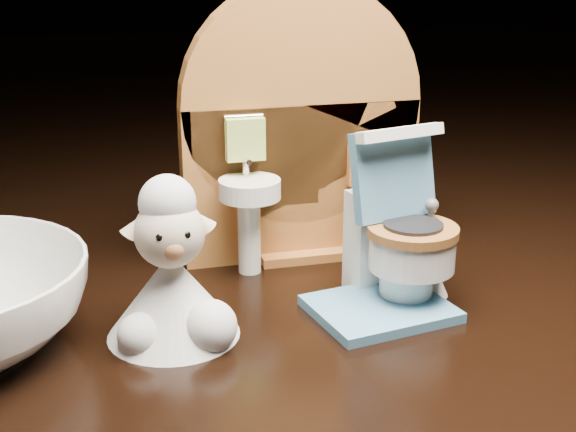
% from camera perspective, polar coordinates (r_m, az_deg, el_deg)
% --- Properties ---
extents(backdrop_panel, '(0.13, 0.05, 0.15)m').
position_cam_1_polar(backdrop_panel, '(0.43, 0.85, 5.43)').
color(backdrop_panel, '#A5632C').
rests_on(backdrop_panel, ground).
extents(toy_toilet, '(0.05, 0.06, 0.09)m').
position_cam_1_polar(toy_toilet, '(0.39, 7.86, -1.50)').
color(toy_toilet, white).
rests_on(toy_toilet, ground).
extents(bath_mat, '(0.07, 0.06, 0.00)m').
position_cam_1_polar(bath_mat, '(0.38, 6.56, -6.57)').
color(bath_mat, teal).
rests_on(bath_mat, ground).
extents(toilet_brush, '(0.02, 0.02, 0.05)m').
position_cam_1_polar(toilet_brush, '(0.40, 9.91, -3.78)').
color(toilet_brush, white).
rests_on(toilet_brush, ground).
extents(plush_lamb, '(0.06, 0.06, 0.08)m').
position_cam_1_polar(plush_lamb, '(0.35, -8.21, -4.68)').
color(plush_lamb, silver).
rests_on(plush_lamb, ground).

